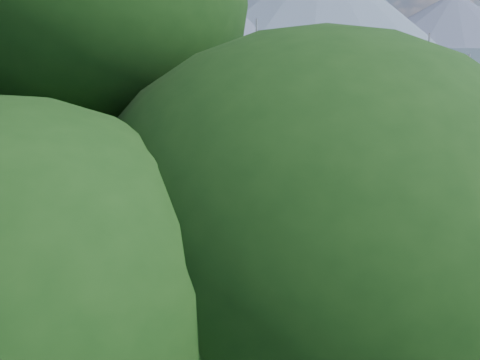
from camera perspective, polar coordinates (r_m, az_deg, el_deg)
water at (r=274.00m, az=-23.65°, el=10.33°), size 800.00×540.00×0.20m
hedge at (r=20.39m, az=15.92°, el=-14.77°), size 80.00×0.70×0.70m
fence at (r=20.27m, az=15.31°, el=-12.21°), size 80.00×0.04×0.04m
docks at (r=42.62m, az=-8.23°, el=-0.23°), size 90.00×41.60×0.25m
tree at (r=7.88m, az=-17.91°, el=0.02°), size 10.15×9.83×12.98m
crane at (r=47.03m, az=-3.56°, el=8.04°), size 5.72×13.48×22.35m
cargo_ship_mid at (r=231.02m, az=-17.74°, el=11.41°), size 95.74×26.61×21.50m
cargo_ship_east at (r=268.99m, az=17.14°, el=11.68°), size 90.97×44.02×21.50m
sailboat_fleet at (r=43.87m, az=-11.60°, el=7.44°), size 76.52×49.73×13.41m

